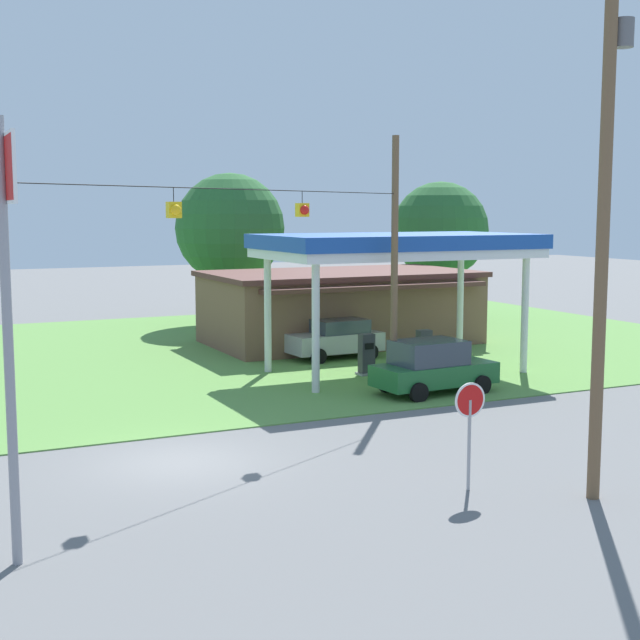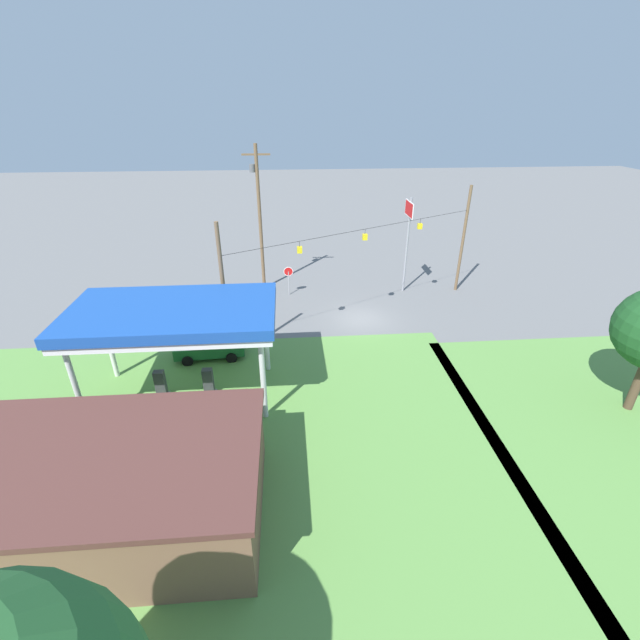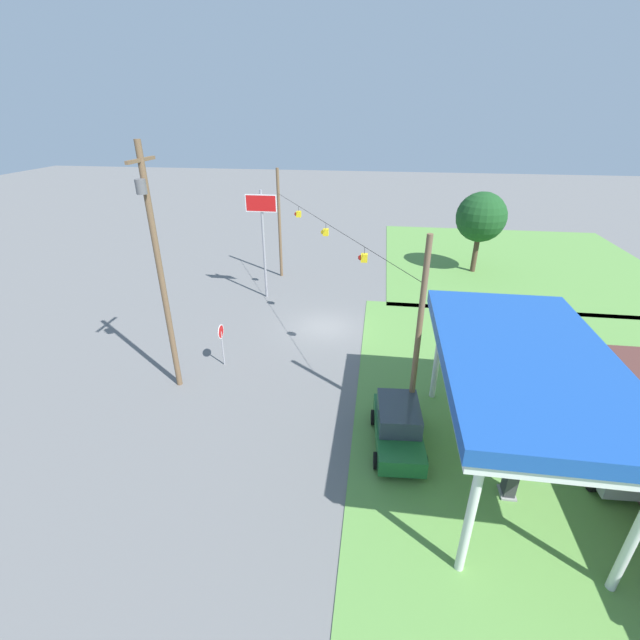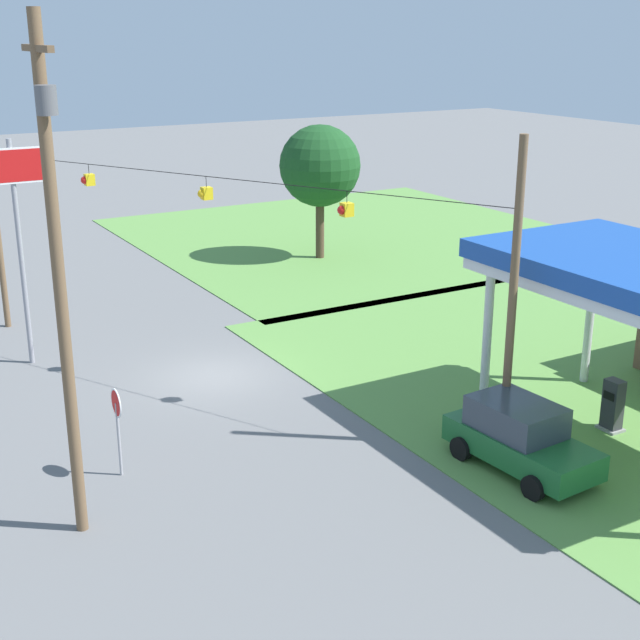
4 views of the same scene
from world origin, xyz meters
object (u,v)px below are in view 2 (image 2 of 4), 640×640
(utility_pole_main, at_px, (259,213))
(car_at_pumps_front, at_px, (211,343))
(car_at_pumps_rear, at_px, (181,431))
(stop_sign_roadside, at_px, (289,275))
(fuel_pump_far, at_px, (161,384))
(stop_sign_overhead, at_px, (408,226))
(fuel_pump_near, at_px, (208,382))
(gas_station_store, at_px, (94,490))
(gas_station_canopy, at_px, (173,316))

(utility_pole_main, bearing_deg, car_at_pumps_front, 75.57)
(car_at_pumps_rear, bearing_deg, stop_sign_roadside, 70.38)
(fuel_pump_far, xyz_separation_m, stop_sign_overhead, (-17.08, -13.61, 4.92))
(fuel_pump_near, height_order, utility_pole_main, utility_pole_main)
(gas_station_store, distance_m, fuel_pump_near, 8.59)
(fuel_pump_near, height_order, stop_sign_roadside, stop_sign_roadside)
(stop_sign_roadside, xyz_separation_m, stop_sign_overhead, (-9.81, -0.08, 3.88))
(car_at_pumps_rear, bearing_deg, gas_station_canopy, 96.30)
(stop_sign_roadside, relative_size, utility_pole_main, 0.21)
(gas_station_canopy, relative_size, utility_pole_main, 0.88)
(stop_sign_roadside, xyz_separation_m, utility_pole_main, (2.21, -1.68, 4.77))
(car_at_pumps_front, bearing_deg, fuel_pump_near, 91.93)
(car_at_pumps_rear, bearing_deg, car_at_pumps_front, 85.53)
(fuel_pump_far, xyz_separation_m, car_at_pumps_rear, (-1.95, 4.04, 0.12))
(car_at_pumps_rear, height_order, stop_sign_roadside, stop_sign_roadside)
(fuel_pump_far, bearing_deg, utility_pole_main, -108.40)
(gas_station_store, height_order, utility_pole_main, utility_pole_main)
(gas_station_store, distance_m, car_at_pumps_front, 12.35)
(gas_station_canopy, height_order, car_at_pumps_front, gas_station_canopy)
(fuel_pump_near, distance_m, car_at_pumps_rear, 4.10)
(gas_station_store, bearing_deg, stop_sign_roadside, -109.32)
(car_at_pumps_front, distance_m, stop_sign_roadside, 10.80)
(stop_sign_overhead, relative_size, utility_pole_main, 0.67)
(fuel_pump_near, xyz_separation_m, stop_sign_overhead, (-14.48, -13.61, 4.92))
(gas_station_canopy, height_order, car_at_pumps_rear, gas_station_canopy)
(fuel_pump_near, bearing_deg, gas_station_canopy, 0.07)
(car_at_pumps_front, height_order, car_at_pumps_rear, car_at_pumps_front)
(gas_station_canopy, xyz_separation_m, car_at_pumps_front, (-0.88, -4.04, -3.98))
(gas_station_canopy, height_order, fuel_pump_near, gas_station_canopy)
(car_at_pumps_front, bearing_deg, fuel_pump_far, 57.62)
(gas_station_store, xyz_separation_m, car_at_pumps_front, (-2.48, -12.07, -0.79))
(car_at_pumps_front, distance_m, stop_sign_overhead, 18.32)
(fuel_pump_far, bearing_deg, stop_sign_overhead, -141.46)
(gas_station_canopy, distance_m, utility_pole_main, 15.76)
(car_at_pumps_front, relative_size, utility_pole_main, 0.38)
(car_at_pumps_rear, bearing_deg, gas_station_store, -122.09)
(utility_pole_main, bearing_deg, gas_station_canopy, 76.12)
(gas_station_canopy, height_order, stop_sign_overhead, stop_sign_overhead)
(gas_station_store, bearing_deg, fuel_pump_near, -109.84)
(fuel_pump_far, bearing_deg, car_at_pumps_front, -118.42)
(gas_station_store, xyz_separation_m, stop_sign_roadside, (-7.56, -21.56, 0.06))
(car_at_pumps_front, bearing_deg, car_at_pumps_rear, 84.33)
(car_at_pumps_rear, relative_size, stop_sign_overhead, 0.52)
(gas_station_canopy, distance_m, stop_sign_overhead, 20.85)
(fuel_pump_far, height_order, utility_pole_main, utility_pole_main)
(stop_sign_roadside, bearing_deg, gas_station_store, -109.32)
(car_at_pumps_front, xyz_separation_m, utility_pole_main, (-2.87, -11.17, 5.62))
(fuel_pump_near, relative_size, stop_sign_roadside, 0.65)
(utility_pole_main, bearing_deg, fuel_pump_far, 71.60)
(car_at_pumps_rear, distance_m, stop_sign_roadside, 18.38)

